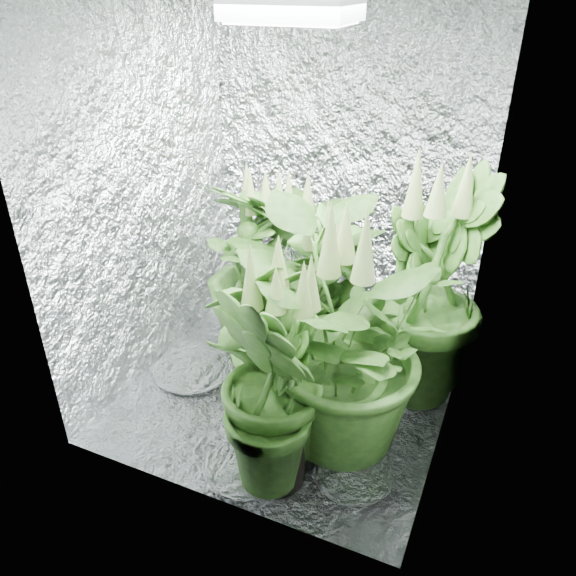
% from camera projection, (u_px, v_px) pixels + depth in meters
% --- Properties ---
extents(ground, '(1.60, 1.60, 0.00)m').
position_uv_depth(ground, '(290.00, 388.00, 3.02)').
color(ground, silver).
rests_on(ground, ground).
extents(walls, '(1.62, 1.62, 2.00)m').
position_uv_depth(walls, '(291.00, 214.00, 2.53)').
color(walls, silver).
rests_on(walls, ground).
extents(grow_lamp, '(0.50, 0.30, 0.22)m').
position_uv_depth(grow_lamp, '(291.00, 10.00, 2.13)').
color(grow_lamp, gray).
rests_on(grow_lamp, ceiling).
extents(plant_a, '(1.17, 1.17, 1.09)m').
position_uv_depth(plant_a, '(297.00, 273.00, 3.06)').
color(plant_a, black).
rests_on(plant_a, ground).
extents(plant_b, '(0.67, 0.67, 0.99)m').
position_uv_depth(plant_b, '(331.00, 297.00, 2.97)').
color(plant_b, black).
rests_on(plant_b, ground).
extents(plant_c, '(0.65, 0.65, 1.28)m').
position_uv_depth(plant_c, '(431.00, 292.00, 2.73)').
color(plant_c, black).
rests_on(plant_c, ground).
extents(plant_d, '(0.68, 0.68, 1.08)m').
position_uv_depth(plant_d, '(255.00, 270.00, 3.15)').
color(plant_d, black).
rests_on(plant_d, ground).
extents(plant_e, '(1.11, 1.11, 1.18)m').
position_uv_depth(plant_e, '(337.00, 347.00, 2.38)').
color(plant_e, black).
rests_on(plant_e, ground).
extents(plant_f, '(0.72, 0.72, 1.07)m').
position_uv_depth(plant_f, '(262.00, 354.00, 2.46)').
color(plant_f, black).
rests_on(plant_f, ground).
extents(plant_g, '(0.75, 0.75, 1.07)m').
position_uv_depth(plant_g, '(274.00, 388.00, 2.25)').
color(plant_g, black).
rests_on(plant_g, ground).
extents(circulation_fan, '(0.16, 0.36, 0.40)m').
position_uv_depth(circulation_fan, '(425.00, 327.00, 3.23)').
color(circulation_fan, black).
rests_on(circulation_fan, ground).
extents(plant_label, '(0.05, 0.05, 0.08)m').
position_uv_depth(plant_label, '(284.00, 433.00, 2.30)').
color(plant_label, white).
rests_on(plant_label, plant_g).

